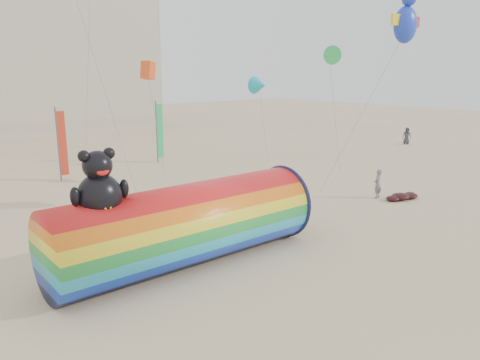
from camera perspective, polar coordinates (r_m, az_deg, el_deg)
ground at (r=22.15m, az=1.49°, el=-6.93°), size 160.00×160.00×0.00m
windsock_assembly at (r=18.86m, az=-6.55°, el=-5.18°), size 11.15×3.40×5.14m
kite_handler at (r=29.68m, az=16.43°, el=-0.44°), size 0.74×0.58×1.79m
fabric_bundle at (r=30.05m, az=19.17°, el=-1.90°), size 2.62×1.35×0.41m
festival_banners at (r=34.44m, az=-18.97°, el=4.17°), size 15.27×6.11×5.20m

